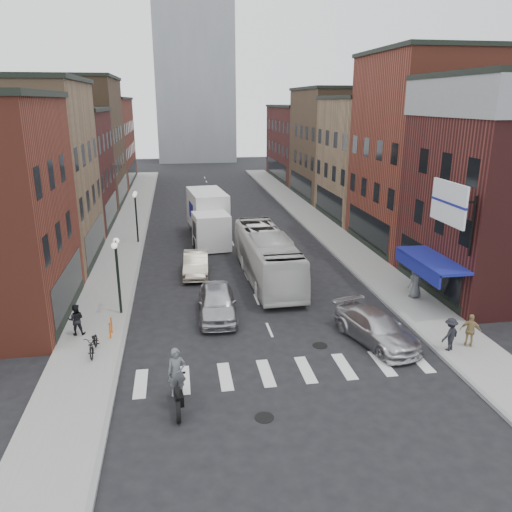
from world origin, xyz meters
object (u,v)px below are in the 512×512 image
(parked_bicycle, at_px, (94,343))
(ped_right_b, at_px, (471,330))
(bike_rack, at_px, (111,328))
(ped_right_a, at_px, (450,334))
(streetlamp_near, at_px, (117,263))
(transit_bus, at_px, (267,256))
(ped_right_c, at_px, (416,281))
(box_truck, at_px, (209,217))
(sedan_left_far, at_px, (196,264))
(curb_car, at_px, (376,328))
(ped_left_solo, at_px, (76,320))
(motorcycle_rider, at_px, (177,381))
(billboard_sign, at_px, (450,204))
(streetlamp_far, at_px, (136,208))
(sedan_left_near, at_px, (217,302))

(parked_bicycle, relative_size, ped_right_b, 1.14)
(bike_rack, relative_size, ped_right_a, 0.52)
(bike_rack, bearing_deg, streetlamp_near, 85.76)
(transit_bus, xyz_separation_m, ped_right_c, (7.66, -4.75, -0.43))
(box_truck, height_order, sedan_left_far, box_truck)
(transit_bus, xyz_separation_m, parked_bicycle, (-9.34, -8.70, -0.90))
(curb_car, bearing_deg, ped_left_solo, 153.08)
(motorcycle_rider, height_order, ped_left_solo, motorcycle_rider)
(billboard_sign, bearing_deg, bike_rack, 177.17)
(bike_rack, relative_size, ped_left_solo, 0.52)
(transit_bus, bearing_deg, ped_right_b, -56.67)
(billboard_sign, distance_m, motorcycle_rider, 15.04)
(streetlamp_far, height_order, parked_bicycle, streetlamp_far)
(box_truck, distance_m, motorcycle_rider, 23.43)
(billboard_sign, height_order, sedan_left_far, billboard_sign)
(billboard_sign, bearing_deg, streetlamp_near, 167.65)
(streetlamp_far, height_order, ped_right_c, streetlamp_far)
(bike_rack, height_order, ped_right_c, ped_right_c)
(bike_rack, height_order, sedan_left_near, sedan_left_near)
(streetlamp_far, relative_size, ped_right_b, 2.65)
(streetlamp_far, relative_size, parked_bicycle, 2.31)
(streetlamp_near, xyz_separation_m, ped_right_b, (15.99, -6.38, -1.99))
(streetlamp_near, distance_m, transit_bus, 9.73)
(curb_car, bearing_deg, box_truck, 92.67)
(streetlamp_near, distance_m, ped_left_solo, 3.55)
(motorcycle_rider, height_order, sedan_left_near, motorcycle_rider)
(box_truck, relative_size, sedan_left_near, 1.86)
(streetlamp_far, relative_size, motorcycle_rider, 1.68)
(parked_bicycle, distance_m, ped_right_c, 17.46)
(streetlamp_far, distance_m, ped_left_solo, 16.53)
(bike_rack, relative_size, sedan_left_near, 0.17)
(streetlamp_near, distance_m, ped_right_a, 16.41)
(streetlamp_far, relative_size, ped_right_c, 2.18)
(streetlamp_near, bearing_deg, parked_bicycle, -99.63)
(box_truck, bearing_deg, streetlamp_far, 176.95)
(ped_right_b, bearing_deg, billboard_sign, -64.01)
(motorcycle_rider, bearing_deg, ped_left_solo, 119.10)
(parked_bicycle, bearing_deg, ped_right_c, 13.06)
(sedan_left_far, distance_m, parked_bicycle, 11.37)
(sedan_left_near, bearing_deg, ped_right_a, -27.05)
(bike_rack, distance_m, transit_bus, 11.31)
(billboard_sign, distance_m, transit_bus, 11.71)
(transit_bus, bearing_deg, ped_left_solo, -148.69)
(streetlamp_far, xyz_separation_m, ped_right_c, (16.26, -14.41, -1.82))
(streetlamp_far, height_order, ped_right_b, streetlamp_far)
(bike_rack, height_order, box_truck, box_truck)
(ped_left_solo, relative_size, ped_right_a, 1.01)
(billboard_sign, bearing_deg, motorcycle_rider, -157.41)
(ped_right_a, bearing_deg, motorcycle_rider, -13.43)
(sedan_left_near, distance_m, ped_right_b, 12.25)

